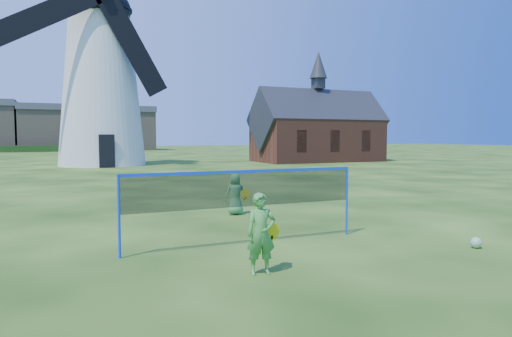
{
  "coord_description": "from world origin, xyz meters",
  "views": [
    {
      "loc": [
        -3.96,
        -8.85,
        2.22
      ],
      "look_at": [
        0.2,
        0.5,
        1.5
      ],
      "focal_mm": 31.43,
      "sensor_mm": 36.0,
      "label": 1
    }
  ],
  "objects_px": {
    "play_ball": "(476,243)",
    "player_boy": "(235,194)",
    "windmill": "(101,76)",
    "chapel": "(318,131)",
    "badminton_net": "(245,190)",
    "player_girl": "(261,234)"
  },
  "relations": [
    {
      "from": "play_ball",
      "to": "player_boy",
      "type": "bearing_deg",
      "value": 118.03
    },
    {
      "from": "windmill",
      "to": "player_boy",
      "type": "distance_m",
      "value": 26.17
    },
    {
      "from": "chapel",
      "to": "badminton_net",
      "type": "height_order",
      "value": "chapel"
    },
    {
      "from": "chapel",
      "to": "player_boy",
      "type": "xyz_separation_m",
      "value": [
        -17.29,
        -23.46,
        -2.22
      ]
    },
    {
      "from": "badminton_net",
      "to": "player_boy",
      "type": "distance_m",
      "value": 3.69
    },
    {
      "from": "chapel",
      "to": "player_boy",
      "type": "height_order",
      "value": "chapel"
    },
    {
      "from": "player_girl",
      "to": "play_ball",
      "type": "height_order",
      "value": "player_girl"
    },
    {
      "from": "windmill",
      "to": "player_boy",
      "type": "height_order",
      "value": "windmill"
    },
    {
      "from": "player_girl",
      "to": "player_boy",
      "type": "height_order",
      "value": "player_girl"
    },
    {
      "from": "windmill",
      "to": "player_girl",
      "type": "xyz_separation_m",
      "value": [
        -0.33,
        -30.74,
        -6.29
      ]
    },
    {
      "from": "badminton_net",
      "to": "player_girl",
      "type": "height_order",
      "value": "badminton_net"
    },
    {
      "from": "badminton_net",
      "to": "play_ball",
      "type": "relative_size",
      "value": 22.95
    },
    {
      "from": "player_boy",
      "to": "player_girl",
      "type": "bearing_deg",
      "value": 80.12
    },
    {
      "from": "chapel",
      "to": "player_boy",
      "type": "distance_m",
      "value": 29.23
    },
    {
      "from": "windmill",
      "to": "play_ball",
      "type": "relative_size",
      "value": 92.01
    },
    {
      "from": "player_boy",
      "to": "play_ball",
      "type": "relative_size",
      "value": 5.41
    },
    {
      "from": "badminton_net",
      "to": "player_girl",
      "type": "xyz_separation_m",
      "value": [
        -0.53,
        -1.92,
        -0.48
      ]
    },
    {
      "from": "badminton_net",
      "to": "player_girl",
      "type": "distance_m",
      "value": 2.04
    },
    {
      "from": "windmill",
      "to": "play_ball",
      "type": "bearing_deg",
      "value": -82.08
    },
    {
      "from": "player_girl",
      "to": "play_ball",
      "type": "distance_m",
      "value": 4.67
    },
    {
      "from": "badminton_net",
      "to": "player_boy",
      "type": "xyz_separation_m",
      "value": [
        1.14,
        3.47,
        -0.54
      ]
    },
    {
      "from": "player_boy",
      "to": "play_ball",
      "type": "distance_m",
      "value": 6.35
    }
  ]
}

